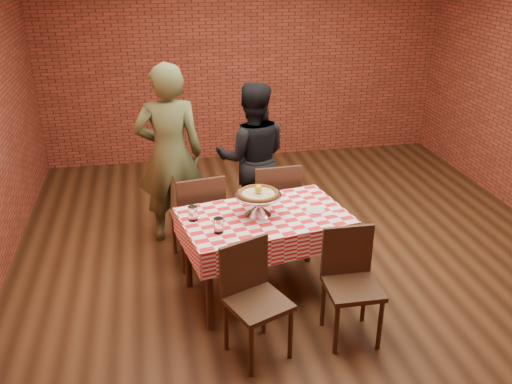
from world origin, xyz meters
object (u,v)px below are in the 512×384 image
pizza (258,194)px  water_glass_left (219,225)px  chair_far_left (197,217)px  diner_olive (170,155)px  chair_near_right (353,289)px  chair_far_right (273,203)px  condiment_caddy (261,195)px  chair_near_left (258,305)px  water_glass_right (193,213)px  diner_black (252,158)px  table (264,255)px  pizza_stand (258,204)px

pizza → water_glass_left: pizza is taller
chair_far_left → diner_olive: 0.71m
chair_near_right → chair_far_right: bearing=101.2°
condiment_caddy → chair_near_left: size_ratio=0.14×
water_glass_left → water_glass_right: same height
condiment_caddy → chair_near_right: bearing=-97.6°
pizza → diner_black: bearing=81.6°
chair_near_left → diner_black: 2.10m
chair_far_right → chair_far_left: bearing=9.1°
water_glass_left → diner_black: (0.55, 1.48, -0.03)m
table → chair_near_right: (0.53, -0.73, 0.07)m
water_glass_right → chair_far_right: bearing=43.0°
condiment_caddy → chair_near_left: 1.15m
table → diner_black: size_ratio=0.85×
water_glass_left → chair_far_right: chair_far_right is taller
water_glass_right → diner_black: bearing=59.6°
chair_far_left → chair_far_right: bearing=-177.9°
table → pizza: 0.57m
table → chair_far_left: 0.83m
diner_black → chair_near_right: bearing=109.2°
chair_near_right → pizza: bearing=128.3°
condiment_caddy → diner_black: size_ratio=0.08×
chair_far_right → diner_black: size_ratio=0.59×
water_glass_right → chair_near_right: 1.40m
table → water_glass_left: (-0.41, -0.23, 0.44)m
pizza_stand → condiment_caddy: (0.07, 0.24, -0.03)m
pizza → water_glass_right: (-0.54, -0.01, -0.12)m
pizza → chair_far_left: (-0.46, 0.62, -0.47)m
pizza_stand → chair_far_right: bearing=68.8°
water_glass_left → chair_near_left: (0.20, -0.56, -0.38)m
water_glass_right → pizza: bearing=1.2°
water_glass_left → chair_near_right: (0.94, -0.50, -0.38)m
table → diner_black: 1.33m
table → condiment_caddy: condiment_caddy is taller
chair_far_right → pizza: bearing=66.6°
diner_olive → diner_black: diner_olive is taller
chair_near_left → diner_black: (0.35, 2.04, 0.35)m
table → condiment_caddy: size_ratio=10.85×
table → diner_black: (0.14, 1.26, 0.42)m
pizza → diner_olive: (-0.67, 1.13, -0.02)m
water_glass_right → condiment_caddy: (0.61, 0.25, 0.00)m
water_glass_left → chair_near_left: chair_near_left is taller
water_glass_right → diner_olive: (-0.12, 1.14, 0.10)m
pizza_stand → water_glass_right: bearing=-178.8°
pizza → diner_olive: bearing=120.6°
chair_far_right → diner_black: bearing=-77.3°
pizza_stand → water_glass_left: (-0.37, -0.26, -0.03)m
condiment_caddy → chair_near_left: same height
water_glass_left → condiment_caddy: 0.66m
table → pizza: pizza is taller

